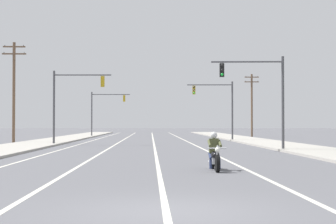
% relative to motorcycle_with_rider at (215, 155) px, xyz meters
% --- Properties ---
extents(ground_plane, '(400.00, 400.00, 0.00)m').
position_rel_motorcycle_with_rider_xyz_m(ground_plane, '(-2.07, -9.13, -0.59)').
color(ground_plane, '#5B5B60').
extents(lane_stripe_center, '(0.16, 100.00, 0.01)m').
position_rel_motorcycle_with_rider_xyz_m(lane_stripe_center, '(-2.11, 35.87, -0.58)').
color(lane_stripe_center, beige).
rests_on(lane_stripe_center, ground).
extents(lane_stripe_left, '(0.16, 100.00, 0.01)m').
position_rel_motorcycle_with_rider_xyz_m(lane_stripe_left, '(-5.39, 35.87, -0.58)').
color(lane_stripe_left, beige).
rests_on(lane_stripe_left, ground).
extents(lane_stripe_right, '(0.16, 100.00, 0.01)m').
position_rel_motorcycle_with_rider_xyz_m(lane_stripe_right, '(1.26, 35.87, -0.58)').
color(lane_stripe_right, beige).
rests_on(lane_stripe_right, ground).
extents(lane_stripe_far_left, '(0.16, 100.00, 0.01)m').
position_rel_motorcycle_with_rider_xyz_m(lane_stripe_far_left, '(-8.50, 35.87, -0.58)').
color(lane_stripe_far_left, beige).
rests_on(lane_stripe_far_left, ground).
extents(sidewalk_kerb_right, '(4.40, 110.00, 0.14)m').
position_rel_motorcycle_with_rider_xyz_m(sidewalk_kerb_right, '(8.00, 30.87, -0.52)').
color(sidewalk_kerb_right, '#ADA89E').
rests_on(sidewalk_kerb_right, ground).
extents(sidewalk_kerb_left, '(4.40, 110.00, 0.14)m').
position_rel_motorcycle_with_rider_xyz_m(sidewalk_kerb_left, '(-12.15, 30.87, -0.52)').
color(sidewalk_kerb_left, '#ADA89E').
rests_on(sidewalk_kerb_left, ground).
extents(motorcycle_with_rider, '(0.70, 2.19, 1.46)m').
position_rel_motorcycle_with_rider_xyz_m(motorcycle_with_rider, '(0.00, 0.00, 0.00)').
color(motorcycle_with_rider, black).
rests_on(motorcycle_with_rider, ground).
extents(traffic_signal_near_right, '(4.78, 0.46, 6.20)m').
position_rel_motorcycle_with_rider_xyz_m(traffic_signal_near_right, '(4.91, 14.44, 3.51)').
color(traffic_signal_near_right, '#47474C').
rests_on(traffic_signal_near_right, ground).
extents(traffic_signal_near_left, '(4.87, 0.37, 6.20)m').
position_rel_motorcycle_with_rider_xyz_m(traffic_signal_near_left, '(-9.09, 24.27, 3.51)').
color(traffic_signal_near_left, '#47474C').
rests_on(traffic_signal_near_left, ground).
extents(traffic_signal_mid_right, '(4.80, 0.43, 6.20)m').
position_rel_motorcycle_with_rider_xyz_m(traffic_signal_mid_right, '(4.78, 34.87, 3.51)').
color(traffic_signal_mid_right, '#47474C').
rests_on(traffic_signal_mid_right, ground).
extents(traffic_signal_mid_left, '(5.37, 0.37, 6.20)m').
position_rel_motorcycle_with_rider_xyz_m(traffic_signal_mid_left, '(-9.00, 53.33, 3.54)').
color(traffic_signal_mid_left, '#47474C').
rests_on(traffic_signal_mid_left, ground).
extents(utility_pole_left_near, '(2.17, 0.26, 9.18)m').
position_rel_motorcycle_with_rider_xyz_m(utility_pole_left_near, '(-14.82, 28.28, 4.36)').
color(utility_pole_left_near, brown).
rests_on(utility_pole_left_near, ground).
extents(utility_pole_right_far, '(1.96, 0.26, 8.52)m').
position_rel_motorcycle_with_rider_xyz_m(utility_pole_right_far, '(11.36, 51.08, 4.00)').
color(utility_pole_right_far, brown).
rests_on(utility_pole_right_far, ground).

